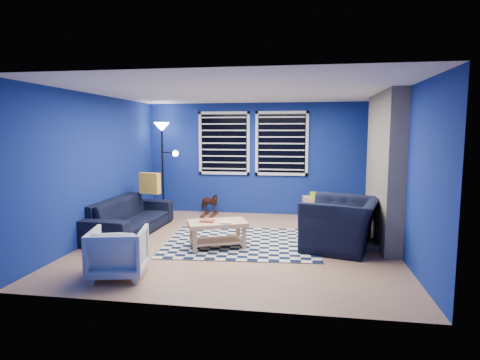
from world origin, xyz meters
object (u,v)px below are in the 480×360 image
(armchair_big, at_px, (341,224))
(floor_lamp, at_px, (163,139))
(sofa, at_px, (130,216))
(armchair_bent, at_px, (118,252))
(tv, at_px, (374,155))
(cabinet, at_px, (318,208))
(rocking_horse, at_px, (209,203))
(coffee_table, at_px, (217,229))

(armchair_big, distance_m, floor_lamp, 4.49)
(sofa, xyz_separation_m, armchair_bent, (0.80, -2.12, -0.00))
(tv, distance_m, cabinet, 1.58)
(sofa, height_order, armchair_bent, sofa)
(tv, xyz_separation_m, rocking_horse, (-3.47, 0.11, -1.11))
(armchair_bent, bearing_deg, rocking_horse, -106.86)
(armchair_bent, bearing_deg, tv, -147.60)
(rocking_horse, height_order, coffee_table, rocking_horse)
(coffee_table, height_order, cabinet, cabinet)
(armchair_big, xyz_separation_m, coffee_table, (-1.95, -0.30, -0.09))
(armchair_bent, height_order, floor_lamp, floor_lamp)
(rocking_horse, xyz_separation_m, coffee_table, (0.72, -2.45, 0.03))
(rocking_horse, relative_size, floor_lamp, 0.25)
(tv, relative_size, rocking_horse, 1.96)
(tv, distance_m, rocking_horse, 3.64)
(tv, height_order, armchair_bent, tv)
(tv, distance_m, armchair_big, 2.41)
(coffee_table, bearing_deg, sofa, 158.98)
(armchair_big, xyz_separation_m, rocking_horse, (-2.67, 2.15, -0.12))
(sofa, height_order, floor_lamp, floor_lamp)
(rocking_horse, xyz_separation_m, cabinet, (2.38, -0.16, -0.02))
(sofa, distance_m, armchair_big, 3.77)
(armchair_bent, relative_size, coffee_table, 0.67)
(cabinet, bearing_deg, tv, -4.64)
(armchair_bent, distance_m, floor_lamp, 4.20)
(sofa, relative_size, coffee_table, 2.10)
(tv, xyz_separation_m, armchair_big, (-0.80, -2.05, -1.00))
(sofa, xyz_separation_m, coffee_table, (1.80, -0.69, -0.00))
(rocking_horse, bearing_deg, tv, -69.80)
(floor_lamp, bearing_deg, coffee_table, -54.33)
(sofa, distance_m, armchair_bent, 2.26)
(tv, bearing_deg, floor_lamp, 178.43)
(armchair_bent, bearing_deg, floor_lamp, -91.51)
(sofa, xyz_separation_m, floor_lamp, (0.03, 1.78, 1.37))
(tv, bearing_deg, armchair_bent, -134.84)
(tv, height_order, floor_lamp, floor_lamp)
(tv, xyz_separation_m, cabinet, (-1.09, -0.05, -1.14))
(coffee_table, xyz_separation_m, cabinet, (1.66, 2.29, -0.05))
(tv, height_order, cabinet, tv)
(armchair_bent, distance_m, coffee_table, 1.74)
(cabinet, bearing_deg, floor_lamp, 169.94)
(cabinet, distance_m, floor_lamp, 3.72)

